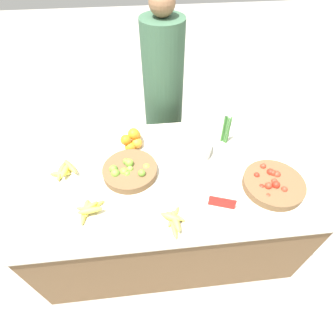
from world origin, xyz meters
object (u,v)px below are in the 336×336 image
lime_bowl (130,170)px  metal_bowl (191,147)px  tomato_basket (273,184)px  vendor_person (163,102)px  price_sign (222,203)px

lime_bowl → metal_bowl: (0.42, 0.16, 0.01)m
lime_bowl → metal_bowl: lime_bowl is taller
tomato_basket → vendor_person: size_ratio=0.23×
metal_bowl → vendor_person: (-0.13, 0.66, -0.07)m
lime_bowl → vendor_person: bearing=70.2°
tomato_basket → vendor_person: bearing=119.2°
metal_bowl → vendor_person: 0.68m
tomato_basket → metal_bowl: bearing=141.0°
lime_bowl → price_sign: (0.52, -0.31, 0.01)m
tomato_basket → price_sign: bearing=-162.6°
lime_bowl → metal_bowl: 0.45m
tomato_basket → price_sign: (-0.35, -0.11, 0.01)m
vendor_person → price_sign: bearing=-78.8°
tomato_basket → metal_bowl: (-0.45, 0.36, 0.02)m
tomato_basket → vendor_person: (-0.57, 1.03, -0.05)m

